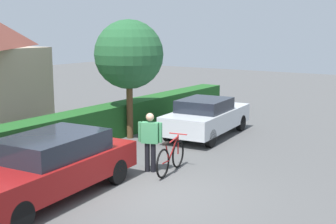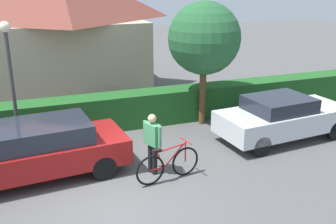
# 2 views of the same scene
# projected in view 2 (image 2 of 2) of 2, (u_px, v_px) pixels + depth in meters

# --- Properties ---
(ground_plane) EXTENTS (60.00, 60.00, 0.00)m
(ground_plane) POSITION_uv_depth(u_px,v_px,m) (108.00, 202.00, 8.56)
(ground_plane) COLOR #4F4F4F
(hedge_row) EXTENTS (21.53, 0.90, 1.09)m
(hedge_row) POSITION_uv_depth(u_px,v_px,m) (77.00, 116.00, 12.21)
(hedge_row) COLOR #1E531F
(hedge_row) RESTS_ON ground
(house_distant) EXTENTS (6.36, 4.98, 5.18)m
(house_distant) POSITION_uv_depth(u_px,v_px,m) (62.00, 29.00, 15.64)
(house_distant) COLOR tan
(house_distant) RESTS_ON ground
(parked_car_near) EXTENTS (4.59, 2.11, 1.37)m
(parked_car_near) POSITION_uv_depth(u_px,v_px,m) (34.00, 150.00, 9.37)
(parked_car_near) COLOR maroon
(parked_car_near) RESTS_ON ground
(parked_car_far) EXTENTS (4.11, 1.98, 1.31)m
(parked_car_far) POSITION_uv_depth(u_px,v_px,m) (282.00, 117.00, 11.68)
(parked_car_far) COLOR silver
(parked_car_far) RESTS_ON ground
(bicycle) EXTENTS (1.68, 0.50, 0.93)m
(bicycle) POSITION_uv_depth(u_px,v_px,m) (168.00, 165.00, 9.35)
(bicycle) COLOR black
(bicycle) RESTS_ON ground
(person_rider) EXTENTS (0.35, 0.60, 1.53)m
(person_rider) POSITION_uv_depth(u_px,v_px,m) (152.00, 140.00, 9.54)
(person_rider) COLOR black
(person_rider) RESTS_ON ground
(street_lamp) EXTENTS (0.28, 0.28, 3.58)m
(street_lamp) POSITION_uv_depth(u_px,v_px,m) (10.00, 69.00, 10.08)
(street_lamp) COLOR #38383D
(street_lamp) RESTS_ON ground
(tree_kerbside) EXTENTS (2.27, 2.27, 3.94)m
(tree_kerbside) POSITION_uv_depth(u_px,v_px,m) (204.00, 39.00, 12.22)
(tree_kerbside) COLOR brown
(tree_kerbside) RESTS_ON ground
(fire_hydrant) EXTENTS (0.20, 0.20, 0.81)m
(fire_hydrant) POSITION_uv_depth(u_px,v_px,m) (56.00, 136.00, 10.99)
(fire_hydrant) COLOR red
(fire_hydrant) RESTS_ON ground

